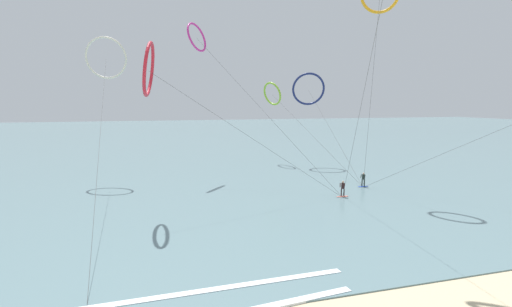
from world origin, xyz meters
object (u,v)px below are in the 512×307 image
(surfer_coral, at_px, (343,190))
(kite_navy, at_px, (309,89))
(kite_magenta, at_px, (197,37))
(kite_lime, at_px, (272,94))
(surfer_cobalt, at_px, (363,180))
(kite_crimson, at_px, (149,69))
(kite_ivory, at_px, (106,58))

(surfer_coral, relative_size, kite_navy, 0.09)
(kite_magenta, relative_size, kite_lime, 0.86)
(surfer_cobalt, distance_m, kite_lime, 24.54)
(kite_navy, xyz_separation_m, kite_lime, (-4.70, 4.05, -0.69))
(kite_crimson, relative_size, kite_ivory, 0.57)
(kite_crimson, bearing_deg, kite_navy, 138.90)
(surfer_coral, height_order, kite_lime, kite_lime)
(kite_navy, bearing_deg, kite_crimson, 53.72)
(surfer_coral, relative_size, kite_magenta, 0.08)
(surfer_coral, xyz_separation_m, kite_ivory, (-24.29, 17.84, 14.77))
(kite_magenta, bearing_deg, kite_ivory, 128.56)
(kite_crimson, xyz_separation_m, kite_navy, (24.69, 21.23, -0.77))
(surfer_coral, bearing_deg, kite_lime, -60.97)
(kite_crimson, height_order, kite_magenta, kite_magenta)
(surfer_coral, bearing_deg, kite_crimson, 30.10)
(kite_crimson, bearing_deg, surfer_coral, 97.77)
(kite_crimson, height_order, kite_ivory, kite_ivory)
(kite_navy, xyz_separation_m, kite_magenta, (-18.08, -3.93, 6.52))
(kite_crimson, xyz_separation_m, kite_magenta, (6.61, 17.30, 5.75))
(surfer_coral, xyz_separation_m, kite_crimson, (-19.31, 0.15, 12.03))
(surfer_cobalt, bearing_deg, kite_lime, -40.52)
(kite_lime, bearing_deg, kite_ivory, 82.99)
(kite_navy, relative_size, kite_lime, 0.80)
(surfer_cobalt, height_order, kite_lime, kite_lime)
(kite_crimson, height_order, kite_lime, kite_crimson)
(kite_navy, height_order, kite_magenta, kite_magenta)
(kite_ivory, distance_m, kite_navy, 30.08)
(surfer_coral, relative_size, kite_ivory, 0.05)
(surfer_coral, relative_size, kite_crimson, 0.08)
(kite_ivory, height_order, kite_lime, kite_ivory)
(surfer_cobalt, bearing_deg, kite_navy, -53.15)
(surfer_cobalt, bearing_deg, kite_magenta, 0.58)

